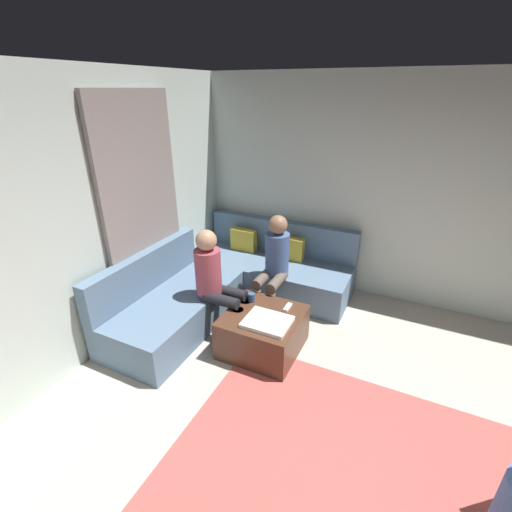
{
  "coord_description": "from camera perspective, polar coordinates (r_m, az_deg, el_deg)",
  "views": [
    {
      "loc": [
        -0.1,
        -1.54,
        2.5
      ],
      "look_at": [
        -1.63,
        1.63,
        0.85
      ],
      "focal_mm": 25.21,
      "sensor_mm": 36.0,
      "label": 1
    }
  ],
  "objects": [
    {
      "name": "folded_blanket",
      "position": [
        3.55,
        1.81,
        -10.41
      ],
      "size": [
        0.44,
        0.36,
        0.04
      ],
      "primitive_type": "cube",
      "color": "white",
      "rests_on": "ottoman"
    },
    {
      "name": "coffee_mug",
      "position": [
        3.87,
        -0.71,
        -6.56
      ],
      "size": [
        0.08,
        0.08,
        0.1
      ],
      "primitive_type": "cylinder",
      "color": "#334C72",
      "rests_on": "ottoman"
    },
    {
      "name": "person_on_couch_side",
      "position": [
        3.84,
        -6.31,
        -3.73
      ],
      "size": [
        0.6,
        0.3,
        1.2
      ],
      "rotation": [
        0.0,
        0.0,
        -1.57
      ],
      "color": "black",
      "rests_on": "ground_plane"
    },
    {
      "name": "wall_back",
      "position": [
        4.63,
        26.4,
        8.12
      ],
      "size": [
        6.0,
        0.12,
        2.7
      ],
      "primitive_type": "cube",
      "color": "silver",
      "rests_on": "ground_plane"
    },
    {
      "name": "sectional_couch",
      "position": [
        4.53,
        -3.79,
        -4.28
      ],
      "size": [
        2.1,
        2.55,
        0.87
      ],
      "color": "slate",
      "rests_on": "ground_plane"
    },
    {
      "name": "area_rug",
      "position": [
        2.99,
        14.4,
        -32.68
      ],
      "size": [
        2.6,
        2.2,
        0.01
      ],
      "primitive_type": "cube",
      "color": "#AD4C47",
      "rests_on": "ground_plane"
    },
    {
      "name": "curtain_panel",
      "position": [
        4.14,
        -17.46,
        6.37
      ],
      "size": [
        0.06,
        1.1,
        2.5
      ],
      "primitive_type": "cube",
      "color": "gray",
      "rests_on": "ground_plane"
    },
    {
      "name": "wall_left",
      "position": [
        3.43,
        -33.44,
        1.17
      ],
      "size": [
        0.12,
        6.0,
        2.7
      ],
      "primitive_type": "cube",
      "color": "silver",
      "rests_on": "ground_plane"
    },
    {
      "name": "ottoman",
      "position": [
        3.8,
        1.11,
        -11.91
      ],
      "size": [
        0.76,
        0.76,
        0.42
      ],
      "primitive_type": "cube",
      "color": "#4C2D1E",
      "rests_on": "ground_plane"
    },
    {
      "name": "game_remote",
      "position": [
        3.79,
        5.05,
        -8.09
      ],
      "size": [
        0.05,
        0.15,
        0.02
      ],
      "primitive_type": "cube",
      "color": "white",
      "rests_on": "ottoman"
    },
    {
      "name": "person_on_couch_back",
      "position": [
        4.19,
        2.85,
        -1.02
      ],
      "size": [
        0.3,
        0.6,
        1.2
      ],
      "rotation": [
        0.0,
        0.0,
        3.14
      ],
      "color": "brown",
      "rests_on": "ground_plane"
    }
  ]
}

